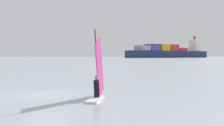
# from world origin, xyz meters

# --- Properties ---
(ground_plane) EXTENTS (4000.00, 4000.00, 0.00)m
(ground_plane) POSITION_xyz_m (0.00, 0.00, 0.00)
(ground_plane) COLOR #9EA8B2
(windsurfer) EXTENTS (0.92, 3.67, 4.14)m
(windsurfer) POSITION_xyz_m (3.39, -1.53, 1.03)
(windsurfer) COLOR white
(windsurfer) RESTS_ON ground_plane
(cargo_ship) EXTENTS (145.20, 108.19, 37.67)m
(cargo_ship) POSITION_xyz_m (79.93, 407.20, 9.27)
(cargo_ship) COLOR navy
(cargo_ship) RESTS_ON ground_plane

